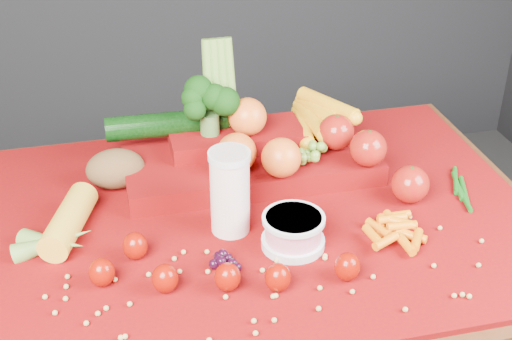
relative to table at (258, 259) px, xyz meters
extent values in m
cube|color=#35180C|center=(0.00, 0.00, 0.07)|extent=(1.10, 0.80, 0.05)
cube|color=#35180C|center=(-0.48, 0.33, -0.31)|extent=(0.06, 0.06, 0.70)
cube|color=#35180C|center=(0.48, 0.33, -0.31)|extent=(0.06, 0.06, 0.70)
cube|color=#6C0803|center=(0.00, 0.00, 0.10)|extent=(1.05, 0.75, 0.01)
cylinder|color=silver|center=(-0.06, -0.03, 0.19)|extent=(0.07, 0.07, 0.16)
cylinder|color=silver|center=(-0.06, -0.03, 0.26)|extent=(0.08, 0.08, 0.01)
cylinder|color=silver|center=(0.04, -0.11, 0.11)|extent=(0.11, 0.11, 0.02)
cylinder|color=#CE7D96|center=(0.04, -0.11, 0.15)|extent=(0.10, 0.10, 0.05)
cylinder|color=silver|center=(0.04, -0.11, 0.17)|extent=(0.11, 0.11, 0.01)
ellipsoid|color=#861100|center=(-0.24, -0.08, 0.13)|extent=(0.04, 0.04, 0.05)
cone|color=#0C4611|center=(-0.24, -0.08, 0.16)|extent=(0.03, 0.03, 0.01)
ellipsoid|color=#861100|center=(-0.30, -0.14, 0.13)|extent=(0.04, 0.04, 0.05)
cone|color=#0C4611|center=(-0.30, -0.14, 0.16)|extent=(0.03, 0.03, 0.01)
ellipsoid|color=#861100|center=(-0.20, -0.18, 0.13)|extent=(0.04, 0.04, 0.05)
cone|color=#0C4611|center=(-0.20, -0.18, 0.16)|extent=(0.03, 0.03, 0.01)
ellipsoid|color=#861100|center=(-0.10, -0.20, 0.13)|extent=(0.04, 0.04, 0.05)
cone|color=#0C4611|center=(-0.10, -0.20, 0.16)|extent=(0.03, 0.03, 0.01)
ellipsoid|color=#861100|center=(-0.02, -0.22, 0.13)|extent=(0.04, 0.04, 0.05)
cone|color=#0C4611|center=(-0.02, -0.22, 0.16)|extent=(0.03, 0.03, 0.01)
ellipsoid|color=#861100|center=(0.10, -0.22, 0.13)|extent=(0.04, 0.04, 0.05)
cone|color=#0C4611|center=(0.10, -0.22, 0.16)|extent=(0.03, 0.03, 0.01)
cylinder|color=gold|center=(-0.35, 0.02, 0.13)|extent=(0.11, 0.19, 0.06)
ellipsoid|color=brown|center=(-0.26, 0.17, 0.15)|extent=(0.12, 0.09, 0.08)
cube|color=#6C0803|center=(0.02, 0.15, 0.13)|extent=(0.52, 0.22, 0.04)
cube|color=#6C0803|center=(0.00, 0.20, 0.17)|extent=(0.28, 0.12, 0.03)
sphere|color=maroon|center=(0.24, 0.06, 0.19)|extent=(0.08, 0.08, 0.08)
sphere|color=maroon|center=(0.30, -0.02, 0.14)|extent=(0.08, 0.08, 0.08)
sphere|color=maroon|center=(0.20, 0.14, 0.19)|extent=(0.08, 0.08, 0.08)
sphere|color=#CC4625|center=(-0.02, 0.10, 0.19)|extent=(0.08, 0.08, 0.08)
sphere|color=#CC4625|center=(0.06, 0.06, 0.19)|extent=(0.08, 0.08, 0.08)
sphere|color=#CC4625|center=(0.02, 0.18, 0.23)|extent=(0.08, 0.08, 0.08)
cylinder|color=gold|center=(0.15, 0.22, 0.17)|extent=(0.06, 0.17, 0.04)
cylinder|color=gold|center=(0.17, 0.22, 0.18)|extent=(0.04, 0.16, 0.04)
cylinder|color=gold|center=(0.19, 0.22, 0.20)|extent=(0.07, 0.17, 0.04)
cylinder|color=gold|center=(0.21, 0.22, 0.21)|extent=(0.10, 0.16, 0.04)
cylinder|color=#3F662D|center=(-0.06, 0.20, 0.21)|extent=(0.04, 0.04, 0.04)
cylinder|color=olive|center=(-0.05, 0.24, 0.26)|extent=(0.03, 0.06, 0.22)
cylinder|color=olive|center=(-0.03, 0.24, 0.26)|extent=(0.02, 0.06, 0.22)
cylinder|color=olive|center=(-0.02, 0.24, 0.26)|extent=(0.02, 0.06, 0.22)
cylinder|color=olive|center=(0.00, 0.24, 0.26)|extent=(0.03, 0.06, 0.22)
cylinder|color=black|center=(-0.14, 0.24, 0.20)|extent=(0.26, 0.06, 0.05)
camera|label=1|loc=(-0.26, -1.10, 0.88)|focal=50.00mm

